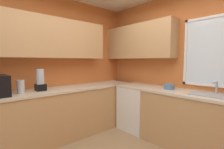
{
  "coord_description": "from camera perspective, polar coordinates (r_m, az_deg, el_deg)",
  "views": [
    {
      "loc": [
        1.18,
        -1.16,
        1.4
      ],
      "look_at": [
        -0.64,
        0.46,
        1.19
      ],
      "focal_mm": 25.9,
      "sensor_mm": 36.0,
      "label": 1
    }
  ],
  "objects": [
    {
      "name": "counter_run_back",
      "position": [
        2.9,
        27.03,
        -14.65
      ],
      "size": [
        2.94,
        0.65,
        0.91
      ],
      "color": "tan",
      "rests_on": "ground_plane"
    },
    {
      "name": "room_shell",
      "position": [
        2.26,
        4.62,
        14.04
      ],
      "size": [
        3.85,
        3.56,
        2.68
      ],
      "color": "#D17238",
      "rests_on": "ground_plane"
    },
    {
      "name": "kettle",
      "position": [
        2.8,
        -29.53,
        -3.74
      ],
      "size": [
        0.11,
        0.11,
        0.2
      ],
      "primitive_type": "cylinder",
      "color": "#B7B7BC",
      "rests_on": "counter_run_left"
    },
    {
      "name": "bowl",
      "position": [
        2.96,
        19.47,
        -4.06
      ],
      "size": [
        0.18,
        0.18,
        0.09
      ],
      "primitive_type": "cylinder",
      "color": "#4C7099",
      "rests_on": "counter_run_back"
    },
    {
      "name": "sink_assembly",
      "position": [
        2.72,
        32.02,
        -6.0
      ],
      "size": [
        0.54,
        0.4,
        0.19
      ],
      "color": "#9EA0A5",
      "rests_on": "counter_run_back"
    },
    {
      "name": "counter_run_left",
      "position": [
        3.12,
        -18.23,
        -13.01
      ],
      "size": [
        0.65,
        3.17,
        0.91
      ],
      "color": "tan",
      "rests_on": "ground_plane"
    },
    {
      "name": "blender_appliance",
      "position": [
        2.89,
        -23.94,
        -2.08
      ],
      "size": [
        0.15,
        0.15,
        0.36
      ],
      "color": "black",
      "rests_on": "counter_run_left"
    },
    {
      "name": "dishwasher",
      "position": [
        3.42,
        8.9,
        -11.65
      ],
      "size": [
        0.6,
        0.6,
        0.87
      ],
      "primitive_type": "cube",
      "color": "white",
      "rests_on": "ground_plane"
    }
  ]
}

